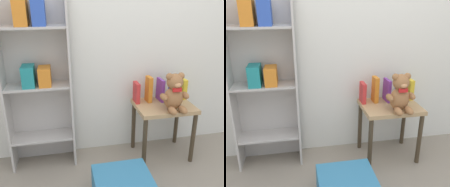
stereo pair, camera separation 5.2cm
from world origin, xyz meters
The scene contains 9 objects.
wall_back centered at (0.00, 1.35, 1.25)m, with size 4.80×0.06×2.50m.
bookshelf_side centered at (-0.79, 1.21, 0.86)m, with size 0.56×0.25×1.52m.
display_table centered at (0.32, 1.07, 0.44)m, with size 0.53×0.40×0.53m.
teddy_bear centered at (0.35, 0.95, 0.69)m, with size 0.25×0.23×0.33m.
book_standing_red centered at (0.09, 1.18, 0.63)m, with size 0.04×0.13×0.19m, color red.
book_standing_orange centered at (0.20, 1.17, 0.66)m, with size 0.04×0.10×0.24m, color orange.
book_standing_purple centered at (0.32, 1.18, 0.64)m, with size 0.03×0.14×0.21m, color purple.
book_standing_blue centered at (0.44, 1.18, 0.63)m, with size 0.03×0.11×0.20m, color #2D51B7.
book_standing_yellow centered at (0.55, 1.19, 0.63)m, with size 0.04×0.12×0.20m, color gold.
Camera 1 is at (-0.59, -0.90, 1.45)m, focal length 40.00 mm.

